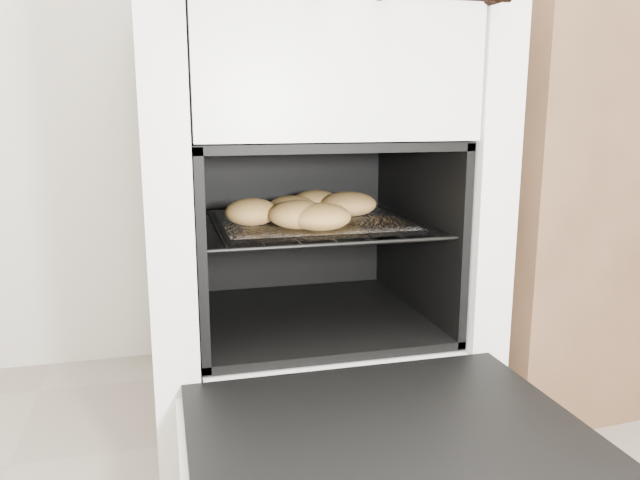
# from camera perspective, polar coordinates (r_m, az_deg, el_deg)

# --- Properties ---
(stove) EXTENTS (0.65, 0.73, 1.00)m
(stove) POSITION_cam_1_polar(r_m,az_deg,el_deg) (1.37, -1.66, 3.55)
(stove) COLOR white
(stove) RESTS_ON ground
(oven_door) EXTENTS (0.59, 0.46, 0.04)m
(oven_door) POSITION_cam_1_polar(r_m,az_deg,el_deg) (0.95, 6.18, -17.76)
(oven_door) COLOR black
(oven_door) RESTS_ON stove
(oven_rack) EXTENTS (0.48, 0.46, 0.01)m
(oven_rack) POSITION_cam_1_polar(r_m,az_deg,el_deg) (1.31, -0.95, 1.56)
(oven_rack) COLOR black
(oven_rack) RESTS_ON stove
(foil_sheet) EXTENTS (0.37, 0.33, 0.01)m
(foil_sheet) POSITION_cam_1_polar(r_m,az_deg,el_deg) (1.29, -0.73, 1.68)
(foil_sheet) COLOR white
(foil_sheet) RESTS_ON oven_rack
(baked_rolls) EXTENTS (0.36, 0.35, 0.05)m
(baked_rolls) POSITION_cam_1_polar(r_m,az_deg,el_deg) (1.26, -1.16, 2.85)
(baked_rolls) COLOR #B78949
(baked_rolls) RESTS_ON foil_sheet
(counter) EXTENTS (1.01, 0.71, 0.97)m
(counter) POSITION_cam_1_polar(r_m,az_deg,el_deg) (1.84, 25.25, 4.33)
(counter) COLOR brown
(counter) RESTS_ON ground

